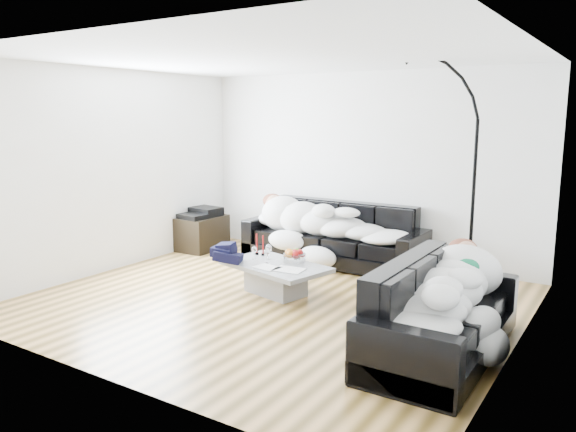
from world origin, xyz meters
The scene contains 24 objects.
ground centered at (0.00, 0.00, 0.00)m, with size 5.00×5.00×0.00m, color brown.
wall_back centered at (0.00, 2.25, 1.30)m, with size 5.00×0.02×2.60m, color silver.
wall_left centered at (-2.50, 0.00, 1.30)m, with size 0.02×4.50×2.60m, color silver.
wall_right centered at (2.50, 0.00, 1.30)m, with size 0.02×4.50×2.60m, color silver.
ceiling centered at (0.00, 0.00, 2.60)m, with size 5.00×5.00×0.00m, color white.
sofa_back centered at (-0.21, 1.77, 0.41)m, with size 2.51×0.87×0.82m, color black.
sofa_right centered at (1.99, -0.38, 0.40)m, with size 1.96×0.84×0.79m, color black.
sleeper_back centered at (-0.21, 1.72, 0.63)m, with size 2.12×0.73×0.42m, color silver, non-canonical shape.
sleeper_right centered at (1.99, -0.38, 0.63)m, with size 1.68×0.71×0.41m, color silver, non-canonical shape.
teal_cushion centered at (1.93, 0.23, 0.72)m, with size 0.36×0.30×0.20m, color #0E633D.
coffee_table centered at (-0.11, 0.21, 0.18)m, with size 1.20×0.70×0.35m, color #939699.
fruit_bowl centered at (0.03, 0.40, 0.43)m, with size 0.26×0.26×0.16m, color white.
wine_glass_a centered at (-0.30, 0.35, 0.44)m, with size 0.07×0.07×0.18m, color white.
wine_glass_b centered at (-0.44, 0.25, 0.43)m, with size 0.06×0.06×0.15m, color white.
wine_glass_c centered at (-0.21, 0.17, 0.43)m, with size 0.07×0.07×0.16m, color white.
candle_left centered at (-0.54, 0.45, 0.48)m, with size 0.05×0.05×0.25m, color maroon.
candle_right centered at (-0.46, 0.46, 0.47)m, with size 0.04×0.04×0.24m, color maroon.
newspaper_a centered at (0.15, 0.08, 0.36)m, with size 0.32×0.25×0.01m, color silver.
newspaper_b centered at (-0.10, 0.03, 0.36)m, with size 0.28×0.20×0.01m, color silver.
navy_jacket centered at (-0.63, -0.02, 0.51)m, with size 0.33×0.28×0.17m, color black, non-canonical shape.
shoes centered at (1.11, 0.46, 0.05)m, with size 0.47×0.34×0.11m, color #472311, non-canonical shape.
av_cabinet centered at (-2.25, 1.40, 0.25)m, with size 0.50×0.73×0.50m, color black.
stereo centered at (-2.25, 1.40, 0.57)m, with size 0.44×0.34×0.13m, color black.
floor_lamp centered at (1.75, 1.37, 1.21)m, with size 0.88×0.35×2.41m, color black, non-canonical shape.
Camera 1 is at (3.33, -4.89, 2.01)m, focal length 35.00 mm.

